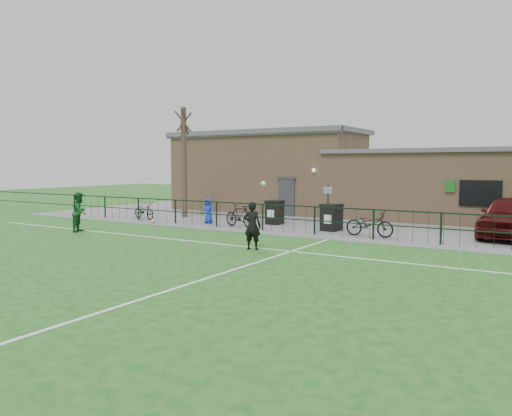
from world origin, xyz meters
The scene contains 19 objects.
ground centered at (0.00, 0.00, 0.00)m, with size 90.00×90.00×0.00m, color #1B5218.
paving_strip centered at (0.00, 13.50, 0.01)m, with size 34.00×13.00×0.02m, color slate.
pitch_line_touch centered at (0.00, 7.80, 0.00)m, with size 28.00×0.10×0.01m, color white.
pitch_line_mid centered at (0.00, 4.00, 0.00)m, with size 28.00×0.10×0.01m, color white.
pitch_line_perp centered at (2.00, 0.00, 0.00)m, with size 0.10×16.00×0.01m, color white.
perimeter_fence centered at (0.00, 8.00, 0.60)m, with size 28.00×0.10×1.20m, color black.
bare_tree centered at (-8.00, 10.50, 3.00)m, with size 0.30×0.30×6.00m, color #403127.
wheelie_bin_left centered at (-2.19, 10.31, 0.56)m, with size 0.71×0.80×1.07m, color black.
wheelie_bin_right centered at (1.12, 9.49, 0.56)m, with size 0.72×0.81×1.08m, color black.
sign_post centered at (0.81, 9.81, 1.02)m, with size 0.06×0.06×2.00m, color black.
car_maroon centered at (7.98, 11.37, 0.86)m, with size 1.97×4.90×1.67m, color #400B0B.
bicycle_c centered at (-9.13, 8.55, 0.48)m, with size 0.61×1.75×0.92m, color black.
bicycle_d centered at (-3.02, 8.48, 0.55)m, with size 0.50×1.76×1.06m, color black.
bicycle_e centered at (3.13, 8.62, 0.54)m, with size 0.68×1.96×1.03m, color black.
spectator_child centered at (-5.12, 8.83, 0.63)m, with size 0.60×0.39×1.23m, color blue.
goalkeeper_kick centered at (0.65, 3.72, 0.86)m, with size 1.81×3.39×2.24m.
outfield_player centered at (-8.14, 3.63, 0.85)m, with size 0.83×0.65×1.71m, color #185422.
ball_ground centered at (-7.50, 7.46, 0.12)m, with size 0.23×0.23×0.23m, color silver.
clubhouse centered at (-0.88, 16.50, 2.22)m, with size 24.25×5.40×4.96m.
Camera 1 is at (9.66, -10.71, 2.91)m, focal length 35.00 mm.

